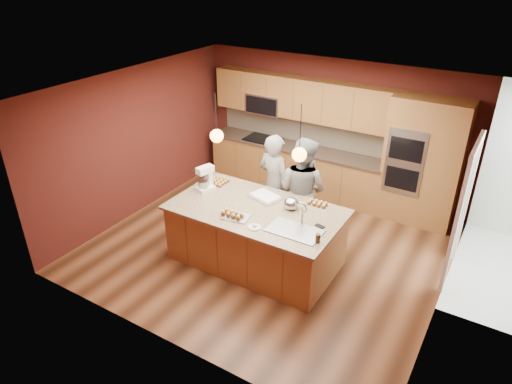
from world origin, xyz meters
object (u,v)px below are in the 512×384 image
Objects in this scene: mixing_bowl at (291,204)px; person_left at (274,184)px; stand_mixer at (205,180)px; island at (257,235)px; person_right at (302,190)px.

person_left is at bearing 133.54° from mixing_bowl.
stand_mixer is (-0.80, -0.88, 0.24)m from person_left.
person_right is (0.28, 0.99, 0.43)m from island.
stand_mixer is at bearing -174.17° from mixing_bowl.
person_right is (0.53, 0.00, 0.02)m from person_left.
person_right is 4.48× the size of stand_mixer.
stand_mixer reaches higher than mixing_bowl.
island is 1.09m from person_left.
mixing_bowl is (1.49, 0.15, -0.08)m from stand_mixer.
person_left is 7.72× the size of mixing_bowl.
person_right is at bearing -167.57° from person_left.
mixing_bowl is at bearing 145.97° from person_left.
island is at bearing -149.43° from mixing_bowl.
person_left reaches higher than island.
stand_mixer is (-1.33, -0.88, 0.22)m from person_right.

